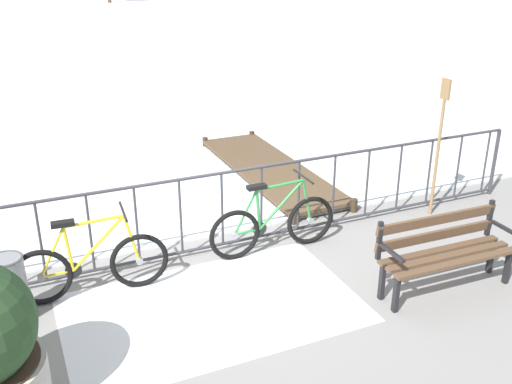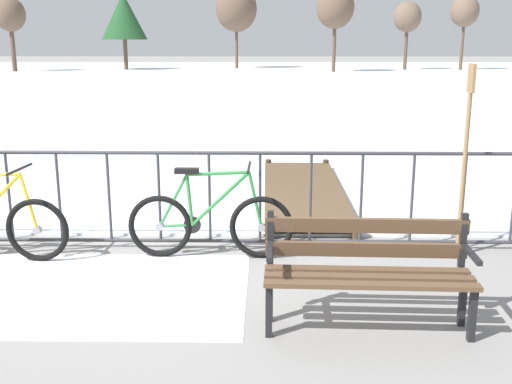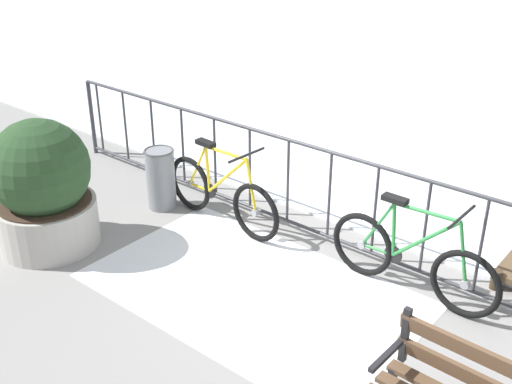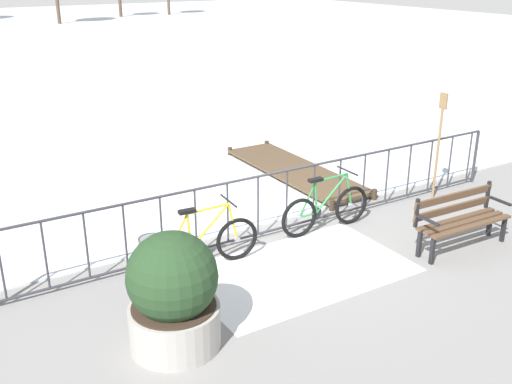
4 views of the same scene
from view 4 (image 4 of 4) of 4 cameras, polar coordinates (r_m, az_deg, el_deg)
The scene contains 10 objects.
ground_plane at distance 9.76m, azimuth 2.90°, elevation -3.76°, with size 160.00×160.00×0.00m, color gray.
snow_patch at distance 8.57m, azimuth 4.15°, elevation -7.49°, with size 3.13×1.91×0.01m, color white.
railing_fence at distance 9.53m, azimuth 2.96°, elevation -0.71°, with size 9.06×0.06×1.07m.
bicycle_near_railing at distance 8.50m, azimuth -5.06°, elevation -5.00°, with size 1.71×0.52×0.97m.
bicycle_second at distance 9.70m, azimuth 6.72°, elevation -1.66°, with size 1.71×0.52×0.97m.
park_bench at distance 9.54m, azimuth 18.99°, elevation -2.19°, with size 1.61×0.53×0.89m.
planter_with_shrub at distance 6.76m, azimuth -7.97°, elevation -9.64°, with size 1.04×1.04×1.40m.
trash_bin at distance 8.10m, azimuth -9.90°, elevation -6.65°, with size 0.35×0.35×0.73m.
oar_upright at distance 11.21m, azimuth 17.17°, elevation 4.84°, with size 0.04×0.16×1.98m.
wooden_dock at distance 12.25m, azimuth 3.74°, elevation 2.12°, with size 1.10×3.82×0.20m.
Camera 4 is at (-5.02, -7.28, 4.11)m, focal length 41.65 mm.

